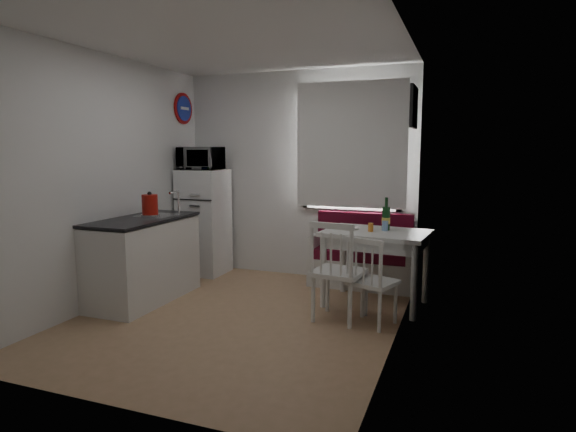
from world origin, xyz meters
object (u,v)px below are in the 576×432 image
Objects in this scene: bench at (362,262)px; chair_left at (336,261)px; kettle at (150,205)px; chair_right at (372,272)px; microwave at (201,158)px; kitchen_counter at (144,259)px; dining_table at (376,239)px; fridge at (204,222)px; wine_bottle at (386,214)px.

bench is 2.34× the size of chair_left.
kettle is (-2.07, 0.04, 0.44)m from chair_left.
chair_right is 1.86× the size of kettle.
kitchen_counter is at bearing -90.94° from microwave.
chair_left is (-0.25, -0.67, -0.10)m from dining_table.
dining_table is 2.41m from fridge.
kitchen_counter is 2.12m from chair_left.
dining_table is 2.43m from kettle.
kettle is at bearing -163.03° from wine_bottle.
chair_right is at bearing -25.26° from microwave.
kitchen_counter is 0.58m from kettle.
dining_table is at bearing 76.68° from chair_left.
kettle is (0.05, 0.07, 0.58)m from kitchen_counter.
fridge reaches higher than kitchen_counter.
kettle is 2.51m from wine_bottle.
fridge is 2.48m from wine_bottle.
fridge is (-2.43, 1.20, 0.17)m from chair_right.
chair_right is at bearing -26.21° from fridge.
kettle is (-2.40, 0.02, 0.52)m from chair_right.
chair_left is 1.51× the size of wine_bottle.
microwave is (0.02, 1.19, 1.05)m from kitchen_counter.
bench is 2.44× the size of chair_right.
microwave is (-2.07, -0.16, 1.22)m from bench.
fridge is (0.02, 1.24, 0.23)m from kitchen_counter.
chair_left is at bearing -28.91° from microwave.
wine_bottle reaches higher than bench.
chair_left is (0.03, -1.32, 0.31)m from bench.
bench is 2.41m from microwave.
kitchen_counter is 2.52× the size of microwave.
kettle is at bearing -173.87° from chair_left.
chair_left reaches higher than bench.
chair_right is at bearing -90.00° from wine_bottle.
microwave is 1.96× the size of kettle.
wine_bottle is (2.45, 0.80, 0.50)m from kitchen_counter.
chair_left is 1.94× the size of kettle.
chair_right is (0.33, 0.01, -0.08)m from chair_left.
bench is at bearing 2.99° from fridge.
dining_table is at bearing -128.70° from wine_bottle.
wine_bottle is (0.08, 0.10, 0.26)m from dining_table.
kitchen_counter is 2.50m from bench.
dining_table is 4.18× the size of kettle.
fridge is 1.22m from kettle.
fridge is at bearing 89.10° from kitchen_counter.
kitchen_counter is at bearing -157.84° from dining_table.
kettle is at bearing -159.14° from dining_table.
fridge reaches higher than bench.
kettle reaches higher than chair_left.
wine_bottle is at bearing 109.80° from chair_right.
microwave is at bearing -175.63° from bench.
kitchen_counter reaches higher than chair_right.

